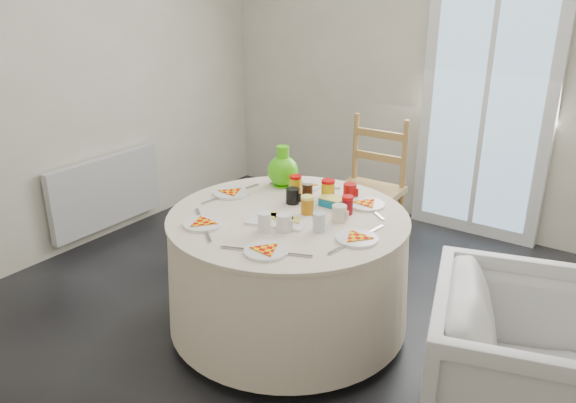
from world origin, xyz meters
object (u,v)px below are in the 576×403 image
Objects in this scene: wooden_chair at (366,194)px; armchair at (531,374)px; table at (288,271)px; green_pitcher at (283,163)px; radiator at (106,192)px.

wooden_chair is 1.21× the size of armchair.
table is 5.46× the size of green_pitcher.
table is (1.89, -0.22, -0.01)m from radiator.
green_pitcher reaches higher than radiator.
radiator is 1.19× the size of armchair.
green_pitcher is (-1.66, 0.54, 0.48)m from armchair.
table is 1.33× the size of wooden_chair.
green_pitcher reaches higher than table.
table is 0.69m from green_pitcher.
green_pitcher is (1.59, 0.15, 0.49)m from radiator.
armchair is (1.45, -1.30, -0.08)m from wooden_chair.
table is at bearing -87.23° from wooden_chair.
green_pitcher reaches higher than armchair.
radiator is 1.67m from green_pitcher.
green_pitcher is at bearing 55.40° from armchair.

